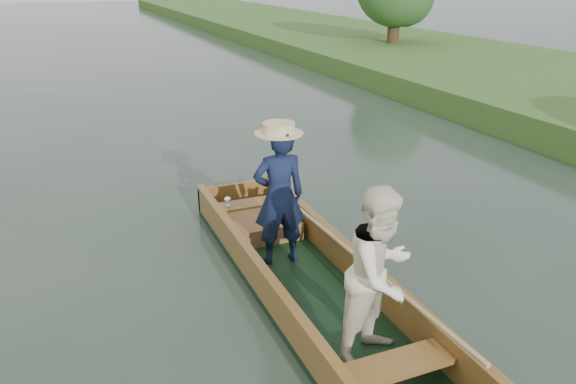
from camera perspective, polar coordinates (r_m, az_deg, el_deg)
name	(u,v)px	position (r m, az deg, el deg)	size (l,w,h in m)	color
ground	(310,296)	(5.98, 2.26, -10.47)	(120.00, 120.00, 0.00)	#283D30
punt	(318,255)	(5.63, 3.02, -6.46)	(1.12, 5.00, 1.68)	black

